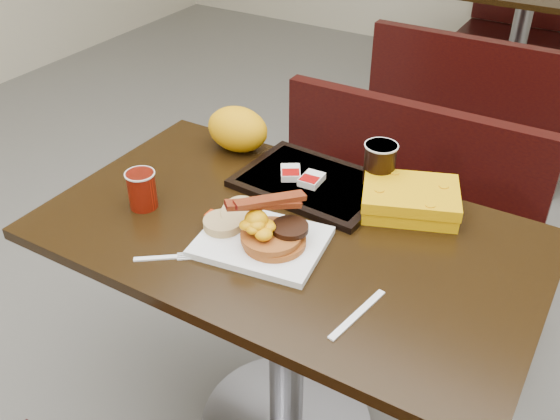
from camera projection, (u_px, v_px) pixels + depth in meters
The scene contains 23 objects.
table_near at pixel (287, 340), 1.71m from camera, with size 1.20×0.70×0.75m, color black, non-canonical shape.
bench_near_n at pixel (385, 219), 2.22m from camera, with size 1.00×0.46×0.72m, color black, non-canonical shape.
table_far at pixel (515, 54), 3.56m from camera, with size 1.20×0.70×0.75m, color black, non-canonical shape.
bench_far_s at pixel (480, 100), 3.07m from camera, with size 1.00×0.46×0.72m, color black, non-canonical shape.
bench_far_n at pixel (541, 23), 4.06m from camera, with size 1.00×0.46×0.72m, color black, non-canonical shape.
platter at pixel (262, 242), 1.45m from camera, with size 0.29×0.22×0.02m, color white.
pancake_stack at pixel (274, 239), 1.42m from camera, with size 0.15×0.15×0.03m, color #AA541C.
sausage_patty at pixel (290, 228), 1.42m from camera, with size 0.09×0.09×0.01m, color black.
scrambled_eggs at pixel (256, 222), 1.41m from camera, with size 0.10×0.08×0.05m, color #E29D04.
bacon_strips at pixel (263, 203), 1.41m from camera, with size 0.18×0.08×0.01m, color #440407, non-canonical shape.
muffin_bottom at pixel (223, 223), 1.48m from camera, with size 0.09×0.09×0.02m, color tan.
muffin_top at pixel (241, 214), 1.49m from camera, with size 0.09×0.09×0.02m, color tan.
coffee_cup_near at pixel (142, 190), 1.56m from camera, with size 0.07×0.07×0.10m, color #971705.
fork at pixel (155, 258), 1.41m from camera, with size 0.14×0.03×0.00m, color white, non-canonical shape.
knife at pixel (357, 314), 1.26m from camera, with size 0.18×0.02×0.00m, color white.
condiment_syrup at pixel (214, 216), 1.54m from camera, with size 0.04×0.03×0.01m, color #B12C07.
condiment_ketchup at pixel (229, 216), 1.54m from camera, with size 0.04×0.03×0.01m, color #8C0504.
tray at pixel (313, 183), 1.66m from camera, with size 0.39×0.28×0.02m, color black.
hashbrown_sleeve_left at pixel (291, 173), 1.67m from camera, with size 0.05×0.07×0.02m, color silver.
hashbrown_sleeve_right at pixel (312, 179), 1.64m from camera, with size 0.05×0.07×0.02m, color silver.
coffee_cup_far at pixel (380, 164), 1.62m from camera, with size 0.08×0.08×0.11m, color black.
clamshell at pixel (410, 199), 1.55m from camera, with size 0.24×0.18×0.06m, color #DB9903.
paper_bag at pixel (238, 129), 1.80m from camera, with size 0.19×0.14×0.13m, color #DB9C07.
Camera 1 is at (0.60, -1.05, 1.64)m, focal length 39.81 mm.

